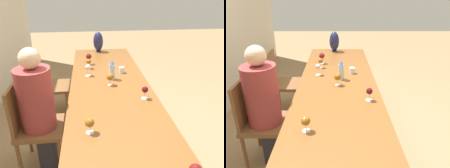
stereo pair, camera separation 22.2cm
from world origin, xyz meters
TOP-DOWN VIEW (x-y plane):
  - ground_plane at (0.00, 0.00)m, footprint 14.00×14.00m
  - dining_table at (0.00, 0.00)m, footprint 3.05×0.88m
  - water_bottle at (0.18, -0.04)m, footprint 0.07×0.07m
  - water_tumbler at (0.37, -0.18)m, footprint 0.07×0.07m
  - vase at (1.39, 0.05)m, footprint 0.16×0.16m
  - wine_glass_0 at (0.76, 0.22)m, footprint 0.08×0.08m
  - wine_glass_1 at (-0.83, 0.24)m, footprint 0.07×0.07m
  - wine_glass_2 at (0.01, -0.00)m, footprint 0.08×0.08m
  - wine_glass_3 at (-0.34, -0.30)m, footprint 0.06×0.06m
  - wine_glass_4 at (0.58, 0.23)m, footprint 0.07×0.07m
  - wine_glass_5 at (0.32, 0.24)m, footprint 0.07×0.07m
  - chair_near at (-0.33, 0.80)m, footprint 0.44×0.44m
  - chair_far at (0.66, 0.80)m, footprint 0.44×0.44m
  - person_near at (-0.33, 0.72)m, footprint 0.33×0.33m

SIDE VIEW (x-z plane):
  - ground_plane at x=0.00m, z-range 0.00..0.00m
  - chair_near at x=-0.33m, z-range 0.04..0.96m
  - chair_far at x=0.66m, z-range 0.04..0.96m
  - dining_table at x=0.00m, z-range 0.30..1.02m
  - person_near at x=-0.33m, z-range 0.05..1.31m
  - water_tumbler at x=0.37m, z-range 0.72..0.80m
  - wine_glass_1 at x=-0.83m, z-range 0.75..0.87m
  - wine_glass_3 at x=-0.34m, z-range 0.75..0.88m
  - wine_glass_4 at x=0.58m, z-range 0.75..0.88m
  - wine_glass_2 at x=0.01m, z-range 0.75..0.89m
  - wine_glass_5 at x=0.32m, z-range 0.76..0.90m
  - wine_glass_0 at x=0.76m, z-range 0.76..0.91m
  - water_bottle at x=0.18m, z-range 0.72..0.95m
  - vase at x=1.39m, z-range 0.73..1.06m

